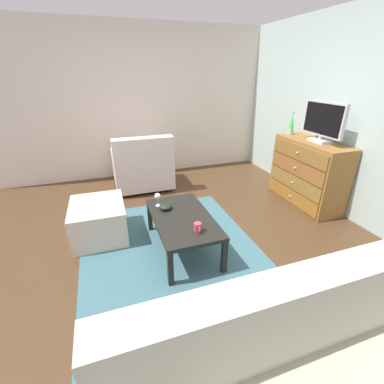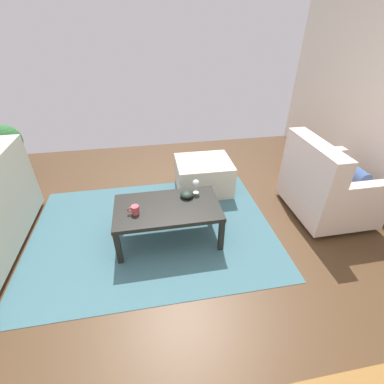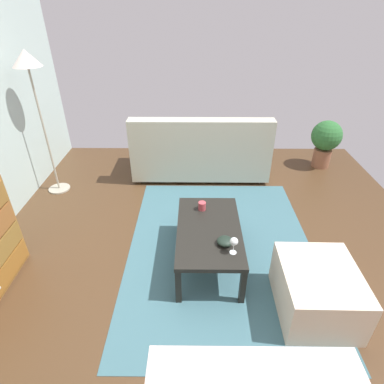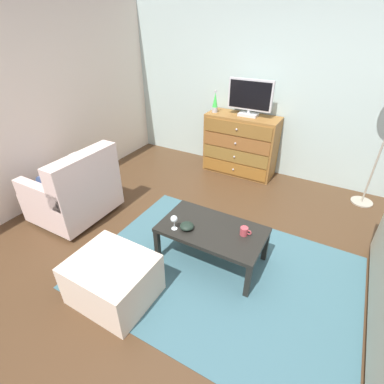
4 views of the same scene
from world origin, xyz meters
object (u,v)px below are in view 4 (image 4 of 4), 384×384
Objects in this scene: tv at (250,97)px; mug at (244,231)px; lava_lamp at (215,103)px; armchair at (75,191)px; dresser at (240,145)px; wine_glass at (174,219)px; bowl_decorative at (187,226)px; ottoman at (113,279)px; coffee_table at (212,232)px.

tv is 2.26m from mug.
lava_lamp is at bearing 122.90° from mug.
mug is (0.73, -2.00, -0.76)m from tv.
armchair is (-1.40, -2.18, -0.85)m from tv.
wine_glass is (0.16, -2.23, 0.06)m from dresser.
dresser is at bearing 97.09° from bowl_decorative.
lava_lamp reaches higher than ottoman.
coffee_table is 0.26m from bowl_decorative.
dresser is 2.13m from mug.
wine_glass is 0.69m from mug.
coffee_table is 1.03m from ottoman.
bowl_decorative is at bearing 29.47° from wine_glass.
dresser is 0.76m from lava_lamp.
mug is at bearing -69.93° from tv.
tv is 0.54m from lava_lamp.
coffee_table is at bearing -64.74° from lava_lamp.
lava_lamp is at bearing 105.73° from wine_glass.
wine_glass is at bearing 70.88° from ottoman.
lava_lamp is 2.34× the size of bowl_decorative.
lava_lamp is 2.89× the size of mug.
armchair is (-2.13, -0.18, -0.09)m from mug.
lava_lamp is at bearing -174.53° from dresser.
coffee_table is at bearing -76.55° from dresser.
lava_lamp reaches higher than wine_glass.
mug is at bearing -68.03° from dresser.
tv is 2.33m from bowl_decorative.
tv is 2.27m from coffee_table.
armchair reaches higher than mug.
dresser is at bearing -160.25° from tv.
dresser is at bearing 88.62° from ottoman.
bowl_decorative is at bearing 65.04° from ottoman.
mug is (0.80, -1.98, -0.02)m from dresser.
coffee_table is (0.42, -2.06, -0.85)m from tv.
tv is at bearing 19.75° from dresser.
bowl_decorative is at bearing -149.47° from coffee_table.
coffee_table is 0.33m from mug.
armchair is at bearing -176.15° from coffee_table.
armchair is at bearing -121.64° from dresser.
ottoman is at bearing -30.27° from armchair.
dresser is 1.21× the size of armchair.
lava_lamp is 2.32m from coffee_table.
bowl_decorative is 0.20× the size of ottoman.
lava_lamp is 2.10× the size of wine_glass.
bowl_decorative is at bearing -82.91° from dresser.
bowl_decorative is (0.11, 0.06, -0.08)m from wine_glass.
tv is at bearing 87.32° from ottoman.
lava_lamp is at bearing 97.65° from ottoman.
wine_glass is at bearing -74.27° from lava_lamp.
armchair reaches higher than bowl_decorative.
armchair is (-1.49, 0.07, -0.16)m from wine_glass.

